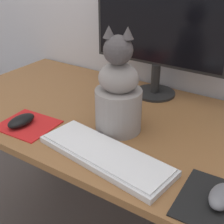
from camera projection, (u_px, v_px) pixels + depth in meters
name	position (u px, v px, depth m)	size (l,w,h in m)	color
desk	(127.00, 142.00, 1.15)	(1.48, 0.70, 0.75)	brown
monitor	(158.00, 32.00, 1.18)	(0.55, 0.17, 0.44)	black
keyboard	(105.00, 154.00, 0.90)	(0.43, 0.20, 0.02)	silver
mousepad_left	(28.00, 125.00, 1.07)	(0.19, 0.17, 0.00)	red
computer_mouse_left	(21.00, 121.00, 1.06)	(0.06, 0.11, 0.03)	black
computer_mouse_right	(222.00, 196.00, 0.73)	(0.06, 0.10, 0.03)	slate
cat	(118.00, 94.00, 0.99)	(0.19, 0.24, 0.34)	gray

